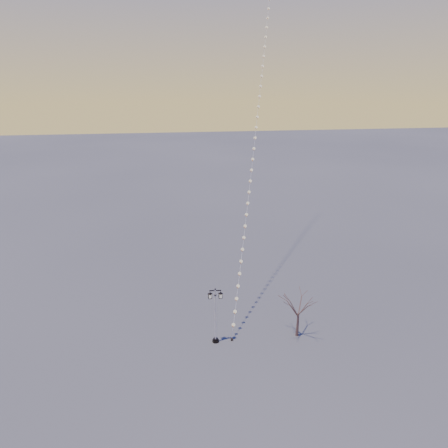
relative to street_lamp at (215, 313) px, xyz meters
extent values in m
plane|color=#464647|center=(1.55, -2.17, -2.91)|extent=(300.00, 300.00, 0.00)
cylinder|color=black|center=(0.00, 0.00, -2.83)|extent=(0.58, 0.58, 0.17)
cylinder|color=black|center=(0.00, 0.00, -2.67)|extent=(0.42, 0.42, 0.15)
cylinder|color=beige|center=(0.00, 0.00, -0.15)|extent=(0.14, 0.14, 4.91)
cylinder|color=black|center=(0.00, 0.00, 1.73)|extent=(0.21, 0.21, 0.06)
cube|color=black|center=(0.00, 0.00, 2.15)|extent=(0.99, 0.14, 0.06)
sphere|color=black|center=(0.00, 0.00, 2.28)|extent=(0.15, 0.15, 0.15)
pyramid|color=black|center=(-0.44, 0.04, 1.99)|extent=(0.46, 0.46, 0.15)
cube|color=beige|center=(-0.44, 0.04, 1.67)|extent=(0.27, 0.27, 0.35)
cube|color=black|center=(-0.44, 0.04, 1.47)|extent=(0.31, 0.31, 0.04)
pyramid|color=black|center=(0.44, -0.04, 1.99)|extent=(0.46, 0.46, 0.15)
cube|color=beige|center=(0.44, -0.04, 1.67)|extent=(0.27, 0.27, 0.35)
cube|color=black|center=(0.44, -0.04, 1.47)|extent=(0.31, 0.31, 0.04)
cone|color=#4D342B|center=(7.31, -0.18, -1.76)|extent=(0.27, 0.27, 2.31)
cylinder|color=black|center=(1.43, -0.02, -2.81)|extent=(0.21, 0.21, 0.21)
cylinder|color=black|center=(1.43, -0.02, -2.78)|extent=(0.03, 0.03, 0.26)
cone|color=#DF5F10|center=(6.58, 14.79, 16.29)|extent=(0.08, 0.08, 0.29)
cylinder|color=white|center=(1.43, -0.02, -2.29)|extent=(0.02, 0.02, 0.83)
camera|label=1|loc=(-3.50, -28.97, 18.67)|focal=31.92mm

